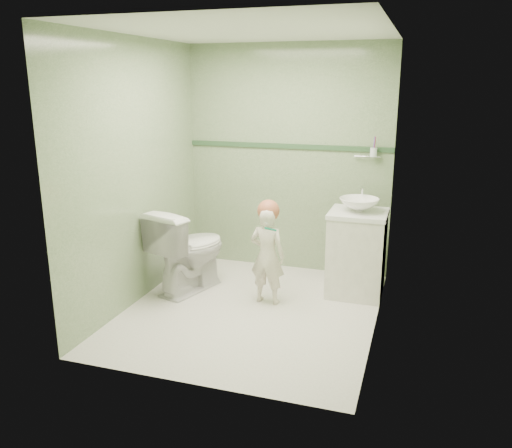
% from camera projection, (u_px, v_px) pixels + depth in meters
% --- Properties ---
extents(ground, '(2.50, 2.50, 0.00)m').
position_uv_depth(ground, '(251.00, 311.00, 4.74)').
color(ground, beige).
rests_on(ground, ground).
extents(room_shell, '(2.50, 2.54, 2.40)m').
position_uv_depth(room_shell, '(251.00, 181.00, 4.43)').
color(room_shell, gray).
rests_on(room_shell, ground).
extents(trim_stripe, '(2.20, 0.02, 0.05)m').
position_uv_depth(trim_stripe, '(288.00, 146.00, 5.52)').
color(trim_stripe, '#305131').
rests_on(trim_stripe, room_shell).
extents(vanity, '(0.52, 0.50, 0.80)m').
position_uv_depth(vanity, '(356.00, 255.00, 5.03)').
color(vanity, beige).
rests_on(vanity, ground).
extents(counter, '(0.54, 0.52, 0.04)m').
position_uv_depth(counter, '(359.00, 213.00, 4.92)').
color(counter, white).
rests_on(counter, vanity).
extents(basin, '(0.37, 0.37, 0.13)m').
position_uv_depth(basin, '(359.00, 205.00, 4.90)').
color(basin, white).
rests_on(basin, counter).
extents(faucet, '(0.03, 0.13, 0.18)m').
position_uv_depth(faucet, '(362.00, 193.00, 5.05)').
color(faucet, silver).
rests_on(faucet, counter).
extents(cup_holder, '(0.26, 0.07, 0.21)m').
position_uv_depth(cup_holder, '(373.00, 152.00, 5.21)').
color(cup_holder, silver).
rests_on(cup_holder, room_shell).
extents(toilet, '(0.70, 0.93, 0.84)m').
position_uv_depth(toilet, '(189.00, 249.00, 5.14)').
color(toilet, white).
rests_on(toilet, ground).
extents(toddler, '(0.35, 0.25, 0.92)m').
position_uv_depth(toddler, '(267.00, 256.00, 4.82)').
color(toddler, beige).
rests_on(toddler, ground).
extents(hair_cap, '(0.20, 0.20, 0.20)m').
position_uv_depth(hair_cap, '(268.00, 211.00, 4.73)').
color(hair_cap, '#AD5E3E').
rests_on(hair_cap, toddler).
extents(teal_toothbrush, '(0.11, 0.13, 0.08)m').
position_uv_depth(teal_toothbrush, '(270.00, 229.00, 4.60)').
color(teal_toothbrush, '#0F7C5B').
rests_on(teal_toothbrush, toddler).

